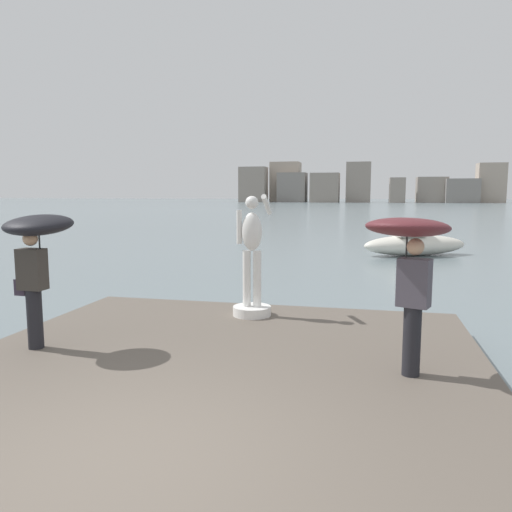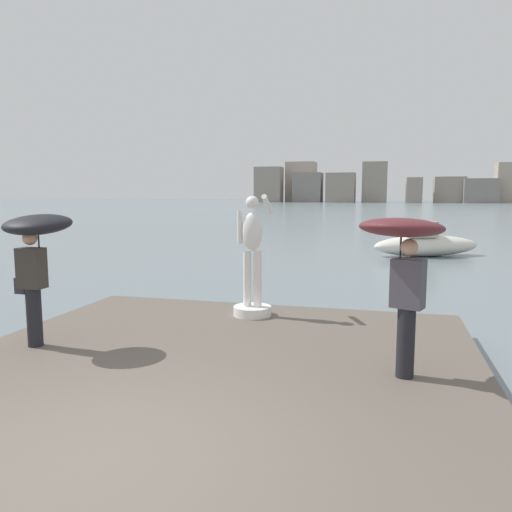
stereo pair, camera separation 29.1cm
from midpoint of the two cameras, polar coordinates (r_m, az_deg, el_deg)
name	(u,v)px [view 1 (the left image)]	position (r m, az deg, el deg)	size (l,w,h in m)	color
ground_plane	(345,224)	(43.80, 10.06, 3.62)	(400.00, 400.00, 0.00)	slate
pier	(192,405)	(6.14, -8.78, -16.61)	(7.25, 9.08, 0.40)	#60564C
statue_white_figure	(252,269)	(9.19, -1.37, -1.51)	(0.71, 0.92, 2.26)	white
onlooker_left	(37,244)	(7.87, -24.88, 1.27)	(1.00, 1.02, 2.01)	black
onlooker_right	(409,250)	(6.35, 15.96, 0.65)	(1.33, 1.33, 2.01)	black
boat_near	(414,243)	(22.41, 17.36, 1.43)	(4.84, 3.21, 1.49)	silver
distant_skyline	(352,186)	(152.12, 10.89, 7.93)	(75.87, 13.82, 12.30)	gray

